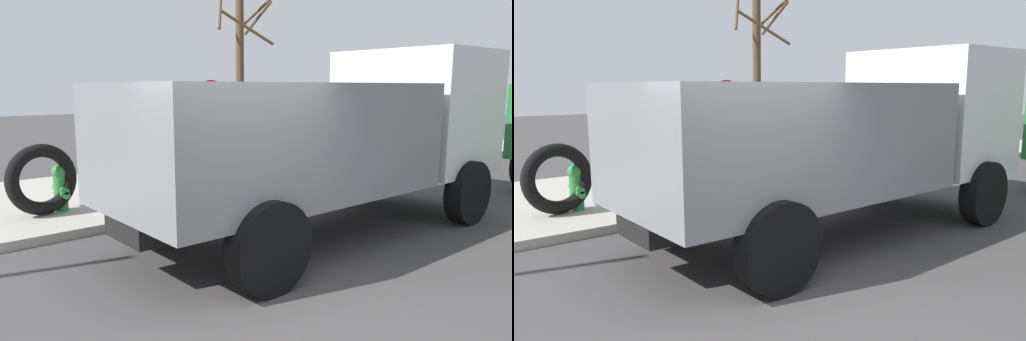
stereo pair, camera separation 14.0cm
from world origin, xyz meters
TOP-DOWN VIEW (x-y plane):
  - ground_plane at (0.00, 0.00)m, footprint 80.00×80.00m
  - sidewalk_curb at (0.00, 6.50)m, footprint 36.00×5.00m
  - fire_hydrant at (-0.44, 5.37)m, footprint 0.27×0.62m
  - loose_tire at (-0.78, 5.27)m, footprint 1.26×0.42m
  - stop_sign at (2.18, 4.41)m, footprint 0.76×0.08m
  - dump_truck_gray at (2.72, 1.77)m, footprint 7.01×2.83m
  - bare_tree at (4.18, 6.02)m, footprint 1.54×1.53m

SIDE VIEW (x-z plane):
  - ground_plane at x=0.00m, z-range 0.00..0.00m
  - sidewalk_curb at x=0.00m, z-range 0.00..0.15m
  - fire_hydrant at x=-0.44m, z-range 0.18..1.02m
  - loose_tire at x=-0.78m, z-range 0.15..1.39m
  - dump_truck_gray at x=2.72m, z-range 0.11..3.11m
  - stop_sign at x=2.18m, z-range 0.60..2.93m
  - bare_tree at x=4.18m, z-range 0.31..5.68m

